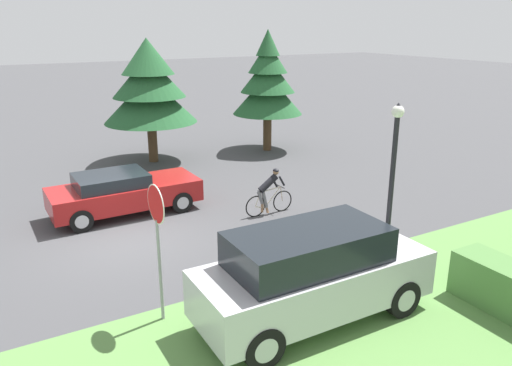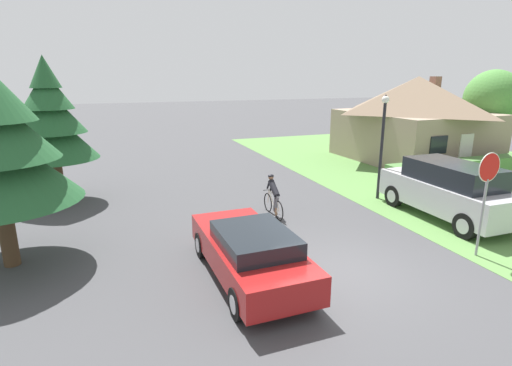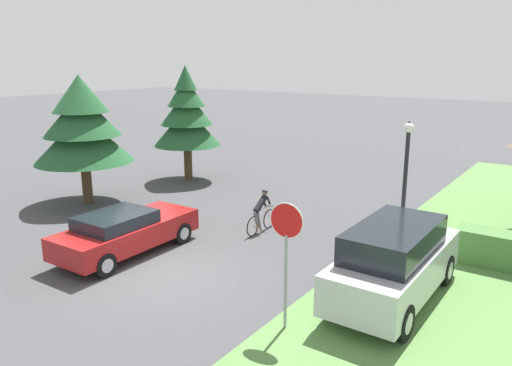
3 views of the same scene
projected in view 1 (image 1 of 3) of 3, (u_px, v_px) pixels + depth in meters
ground_plane at (128, 240)px, 14.24m from camera, size 140.00×140.00×0.00m
sedan_left_lane at (123, 192)px, 15.99m from camera, size 1.96×4.71×1.39m
cyclist at (269, 193)px, 15.98m from camera, size 0.44×1.74×1.50m
parked_suv_right at (312, 274)px, 10.13m from camera, size 1.94×4.97×2.03m
stop_sign at (157, 225)px, 9.79m from camera, size 0.80×0.07×2.96m
street_lamp at (393, 171)px, 11.60m from camera, size 0.29×0.29×4.21m
conifer_tall_near at (149, 87)px, 21.33m from camera, size 4.00×4.00×5.33m
conifer_tall_far at (268, 82)px, 23.35m from camera, size 3.28×3.28×5.65m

